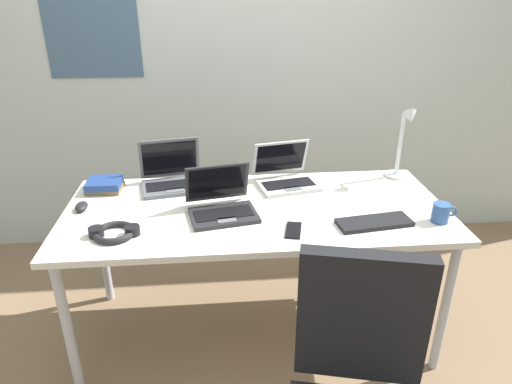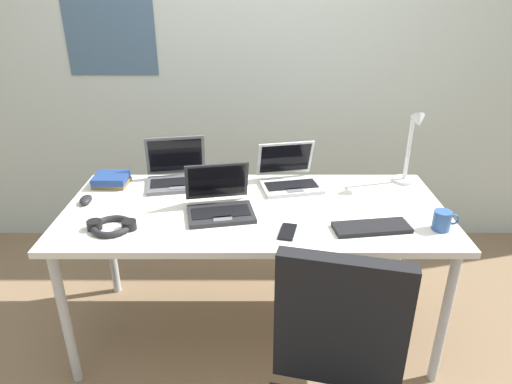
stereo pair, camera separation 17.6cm
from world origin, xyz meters
TOP-DOWN VIEW (x-y plane):
  - ground_plane at (0.00, 0.00)m, footprint 12.00×12.00m
  - wall_back at (-0.00, 1.10)m, footprint 6.00×0.13m
  - desk at (0.00, 0.00)m, footprint 1.80×0.80m
  - desk_lamp at (0.80, 0.28)m, footprint 0.12×0.18m
  - laptop_front_left at (0.18, 0.25)m, footprint 0.35×0.33m
  - laptop_front_right at (-0.16, -0.05)m, footprint 0.34×0.32m
  - laptop_back_right at (-0.41, 0.29)m, footprint 0.35×0.30m
  - external_keyboard at (0.51, -0.21)m, footprint 0.34×0.17m
  - computer_mouse at (-0.82, 0.05)m, footprint 0.06×0.10m
  - cell_phone at (0.14, -0.24)m, footprint 0.09×0.15m
  - headphones at (-0.62, -0.21)m, footprint 0.21×0.18m
  - book_stack at (-0.76, 0.26)m, footprint 0.18×0.16m
  - coffee_mug at (0.81, -0.21)m, footprint 0.11×0.08m

SIDE VIEW (x-z plane):
  - ground_plane at x=0.00m, z-range 0.00..0.00m
  - desk at x=0.00m, z-range 0.31..1.05m
  - cell_phone at x=0.14m, z-range 0.74..0.75m
  - external_keyboard at x=0.51m, z-range 0.74..0.76m
  - headphones at x=-0.62m, z-range 0.74..0.78m
  - computer_mouse at x=-0.82m, z-range 0.74..0.77m
  - book_stack at x=-0.76m, z-range 0.74..0.80m
  - coffee_mug at x=0.81m, z-range 0.74..0.83m
  - laptop_front_right at x=-0.16m, z-range 0.68..0.89m
  - laptop_front_left at x=0.18m, z-range 0.68..0.89m
  - laptop_back_right at x=-0.41m, z-range 0.67..0.90m
  - desk_lamp at x=0.80m, z-range 0.74..1.14m
  - wall_back at x=0.00m, z-range 0.00..2.60m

